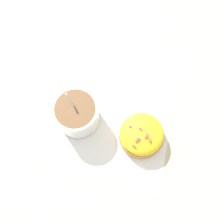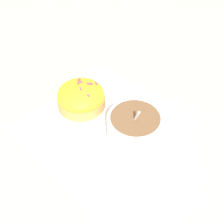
{
  "view_description": "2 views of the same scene",
  "coord_description": "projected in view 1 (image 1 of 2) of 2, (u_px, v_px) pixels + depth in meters",
  "views": [
    {
      "loc": [
        -0.03,
        0.15,
        0.58
      ],
      "look_at": [
        0.0,
        -0.02,
        0.04
      ],
      "focal_mm": 42.0,
      "sensor_mm": 36.0,
      "label": 1
    },
    {
      "loc": [
        0.28,
        -0.29,
        0.45
      ],
      "look_at": [
        0.01,
        0.01,
        0.04
      ],
      "focal_mm": 50.0,
      "sensor_mm": 36.0,
      "label": 2
    }
  ],
  "objects": [
    {
      "name": "coffee_cup",
      "position": [
        77.0,
        113.0,
        0.56
      ],
      "size": [
        0.09,
        0.12,
        0.11
      ],
      "color": "white",
      "rests_on": "paper_napkin"
    },
    {
      "name": "paper_napkin",
      "position": [
        111.0,
        125.0,
        0.59
      ],
      "size": [
        0.27,
        0.27,
        0.0
      ],
      "color": "white",
      "rests_on": "ground_plane"
    },
    {
      "name": "ground_plane",
      "position": [
        111.0,
        125.0,
        0.6
      ],
      "size": [
        3.0,
        3.0,
        0.0
      ],
      "primitive_type": "plane",
      "color": "#C6B793"
    },
    {
      "name": "frosted_pastry",
      "position": [
        142.0,
        135.0,
        0.56
      ],
      "size": [
        0.1,
        0.1,
        0.05
      ],
      "color": "#C18442",
      "rests_on": "paper_napkin"
    }
  ]
}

